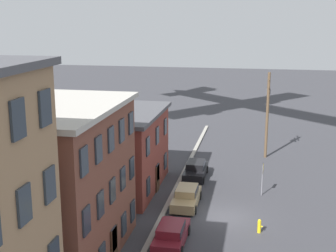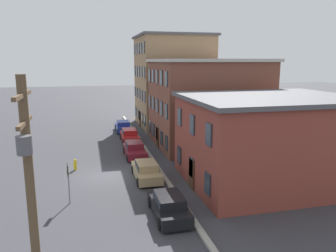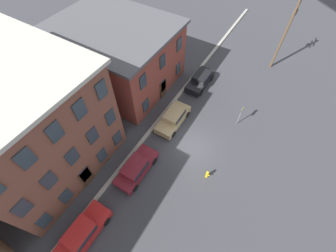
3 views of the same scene
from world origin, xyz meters
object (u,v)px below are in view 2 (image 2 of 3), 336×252
car_tan (146,170)px  car_maroon (135,149)px  car_blue (123,126)px  utility_pole (31,201)px  car_red (130,135)px  car_black (169,205)px  caution_sign (68,176)px  fire_hydrant (75,164)px

car_tan → car_maroon: bearing=-179.8°
car_blue → utility_pole: utility_pole is taller
car_red → car_blue: bearing=-178.4°
car_maroon → car_tan: (6.45, 0.02, 0.00)m
car_maroon → car_tan: bearing=0.2°
utility_pole → car_tan: bearing=156.7°
car_black → caution_sign: (-3.34, -5.86, 1.11)m
fire_hydrant → car_tan: bearing=56.3°
car_maroon → car_blue: bearing=179.3°
car_blue → fire_hydrant: size_ratio=4.58×
car_maroon → car_red: bearing=177.2°
car_black → utility_pole: (7.50, -6.22, 4.18)m
car_red → utility_pole: size_ratio=0.50×
car_maroon → fire_hydrant: 6.15m
car_blue → car_tan: bearing=-0.4°
car_blue → caution_sign: size_ratio=1.59×
car_blue → caution_sign: bearing=-15.2°
car_tan → utility_pole: size_ratio=0.50×
car_black → utility_pole: utility_pole is taller
car_tan → utility_pole: (14.04, -6.03, 4.18)m
car_red → car_maroon: bearing=-2.8°
car_blue → utility_pole: size_ratio=0.50×
car_maroon → caution_sign: caution_sign is taller
car_maroon → caution_sign: size_ratio=1.59×
car_red → fire_hydrant: car_red is taller
car_tan → car_black: 6.54m
car_red → caution_sign: bearing=-20.6°
car_tan → car_black: bearing=1.7°
car_tan → fire_hydrant: car_tan is taller
car_red → utility_pole: utility_pole is taller
car_tan → fire_hydrant: size_ratio=4.58×
car_blue → fire_hydrant: (14.48, -5.64, -0.27)m
utility_pole → fire_hydrant: 18.28m
car_maroon → fire_hydrant: (2.77, -5.49, -0.27)m
car_red → car_maroon: 6.19m
car_tan → caution_sign: size_ratio=1.59×
car_maroon → caution_sign: 11.24m
car_maroon → caution_sign: (9.65, -5.65, 1.11)m
fire_hydrant → car_maroon: bearing=116.8°
car_tan → car_black: (6.54, 0.19, 0.00)m
car_tan → car_black: same height
car_black → caution_sign: 6.84m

